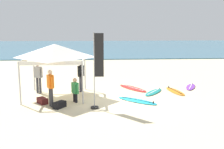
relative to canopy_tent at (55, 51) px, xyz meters
name	(u,v)px	position (x,y,z in m)	size (l,w,h in m)	color
ground_plane	(113,100)	(2.90, -0.87, -2.39)	(80.00, 80.00, 0.00)	beige
sea	(100,47)	(2.90, 32.95, -2.34)	(80.00, 36.00, 0.10)	#386B84
canopy_tent	(55,51)	(0.00, 0.00, 0.00)	(3.03, 3.03, 2.75)	#B7B7BC
surfboard_orange	(175,91)	(6.53, 0.53, -2.35)	(0.86, 2.02, 0.19)	orange
surfboard_red	(133,88)	(4.25, 1.40, -2.35)	(1.73, 2.26, 0.19)	red
surfboard_teal	(154,92)	(5.28, 0.40, -2.35)	(1.54, 1.87, 0.19)	#19847F
surfboard_cyan	(137,101)	(4.10, -1.22, -2.35)	(2.04, 1.89, 0.19)	#23B2CC
surfboard_purple	(191,87)	(7.80, 1.54, -2.35)	(1.26, 1.87, 0.19)	purple
person_orange	(51,86)	(0.02, -1.82, -1.40)	(0.37, 0.49, 1.71)	#2D2D33
person_black	(81,74)	(1.25, 0.91, -1.40)	(0.35, 0.50, 1.71)	#383842
person_grey	(38,76)	(-1.06, 0.70, -1.40)	(0.52, 0.34, 1.71)	#383842
person_green	(75,89)	(1.07, -1.17, -1.73)	(0.38, 0.48, 1.20)	black
banner_flag	(97,74)	(2.12, -2.22, -0.81)	(0.60, 0.36, 3.40)	#99999E
gear_bag_near_tent	(59,105)	(0.42, -2.02, -2.25)	(0.60, 0.32, 0.28)	black
gear_bag_by_pole	(42,101)	(-0.48, -1.32, -2.25)	(0.60, 0.32, 0.28)	#4C1919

